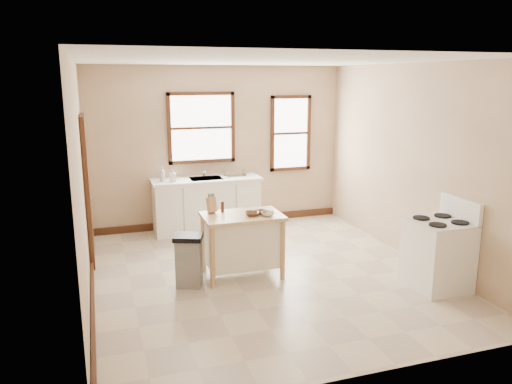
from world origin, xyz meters
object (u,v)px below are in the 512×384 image
dish_rack (234,173)px  bowl_c (268,214)px  soap_bottle_a (162,174)px  trash_bin (189,261)px  bowl_b (261,212)px  gas_stove (438,244)px  pepper_grinder (222,207)px  soap_bottle_b (173,175)px  bowl_a (252,214)px  knife_block (212,205)px  kitchen_island (242,245)px

dish_rack → bowl_c: dish_rack is taller
soap_bottle_a → trash_bin: soap_bottle_a is taller
dish_rack → trash_bin: bearing=-119.5°
soap_bottle_a → dish_rack: soap_bottle_a is taller
bowl_b → gas_stove: 2.27m
pepper_grinder → gas_stove: 2.79m
soap_bottle_a → soap_bottle_b: 0.18m
soap_bottle_a → dish_rack: bearing=-1.3°
soap_bottle_b → bowl_a: bearing=-75.5°
soap_bottle_b → bowl_c: soap_bottle_b is taller
bowl_a → soap_bottle_b: bearing=107.5°
bowl_c → soap_bottle_b: bearing=111.3°
dish_rack → knife_block: knife_block is taller
knife_block → pepper_grinder: size_ratio=1.33×
dish_rack → gas_stove: size_ratio=0.35×
gas_stove → kitchen_island: bearing=153.4°
pepper_grinder → bowl_b: 0.52m
soap_bottle_b → dish_rack: (1.08, 0.11, -0.05)m
soap_bottle_a → kitchen_island: bearing=-74.2°
knife_block → bowl_b: (0.61, -0.24, -0.08)m
gas_stove → pepper_grinder: bearing=151.6°
soap_bottle_a → bowl_a: 2.37m
bowl_b → trash_bin: bowl_b is taller
soap_bottle_a → pepper_grinder: soap_bottle_a is taller
bowl_b → bowl_c: (0.04, -0.13, 0.01)m
soap_bottle_b → trash_bin: size_ratio=0.30×
soap_bottle_b → gas_stove: gas_stove is taller
trash_bin → soap_bottle_b: bearing=105.6°
kitchen_island → bowl_c: 0.56m
bowl_c → trash_bin: size_ratio=0.25×
pepper_grinder → bowl_a: pepper_grinder is taller
soap_bottle_a → bowl_c: soap_bottle_a is taller
dish_rack → knife_block: bearing=-114.8°
trash_bin → pepper_grinder: bearing=51.3°
soap_bottle_a → bowl_c: (1.04, -2.29, -0.17)m
knife_block → soap_bottle_b: bearing=84.0°
soap_bottle_a → bowl_a: (0.85, -2.21, -0.17)m
kitchen_island → gas_stove: 2.49m
trash_bin → bowl_b: bearing=25.2°
bowl_b → trash_bin: 1.13m
gas_stove → trash_bin: bearing=161.4°
pepper_grinder → bowl_c: bearing=-35.6°
kitchen_island → bowl_b: bearing=-5.1°
soap_bottle_a → bowl_b: bearing=-68.5°
knife_block → pepper_grinder: 0.15m
bowl_a → pepper_grinder: bearing=138.3°
kitchen_island → bowl_b: size_ratio=6.40×
soap_bottle_a → kitchen_island: (0.74, -2.13, -0.62)m
bowl_b → gas_stove: gas_stove is taller
soap_bottle_a → knife_block: 1.96m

